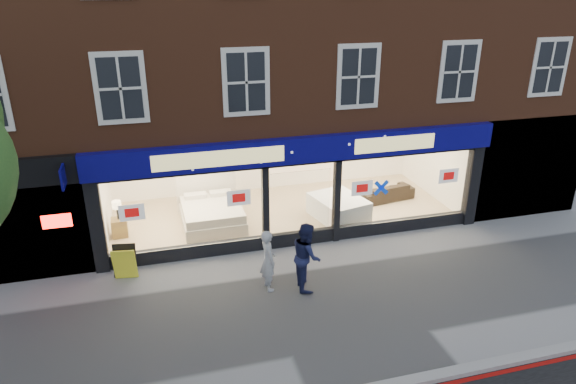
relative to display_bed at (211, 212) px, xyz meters
name	(u,v)px	position (x,y,z in m)	size (l,w,h in m)	color
ground	(338,302)	(2.35, -4.97, -0.46)	(120.00, 120.00, 0.00)	gray
showroom_floor	(282,212)	(2.35, 0.28, -0.41)	(11.00, 4.50, 0.10)	tan
display_bed	(211,212)	(0.00, 0.00, 0.00)	(1.92, 2.30, 1.29)	beige
bedside_table	(120,227)	(-2.75, -0.17, -0.09)	(0.45, 0.45, 0.55)	brown
mattress_stack	(338,208)	(3.95, -0.69, -0.02)	(1.74, 2.02, 0.69)	white
sofa	(386,192)	(6.05, 0.27, -0.08)	(1.94, 0.76, 0.57)	black
a_board	(125,262)	(-2.55, -2.49, -0.01)	(0.59, 0.38, 0.91)	yellow
pedestrian_grey	(268,260)	(0.90, -3.92, 0.34)	(0.58, 0.38, 1.59)	#A5A7AC
pedestrian_blue	(306,256)	(1.83, -4.10, 0.41)	(0.85, 0.66, 1.75)	#171B40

